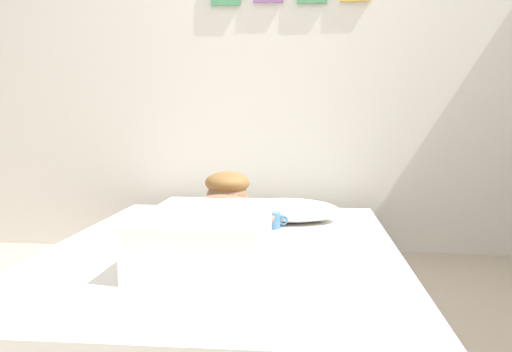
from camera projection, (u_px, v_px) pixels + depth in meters
back_wall at (289, 41)px, 3.14m from camera, size 3.82×0.12×2.50m
bed at (224, 282)px, 2.13m from camera, size 1.41×1.93×0.29m
pillow at (287, 210)px, 2.61m from camera, size 0.52×0.32×0.11m
person_lying at (213, 224)px, 2.02m from camera, size 0.43×0.92×0.27m
coffee_cup at (271, 220)px, 2.45m from camera, size 0.12×0.09×0.07m
cell_phone at (184, 235)px, 2.29m from camera, size 0.07×0.14×0.01m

